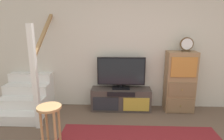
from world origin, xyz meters
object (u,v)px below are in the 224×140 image
at_px(bar_stool_near, 50,117).
at_px(media_console, 121,99).
at_px(television, 121,72).
at_px(side_cabinet, 180,82).
at_px(desk_clock, 187,44).

bearing_deg(bar_stool_near, media_console, 53.60).
bearing_deg(media_console, television, 90.00).
xyz_separation_m(television, side_cabinet, (1.21, -0.01, -0.19)).
distance_m(media_console, side_cabinet, 1.27).
bearing_deg(side_cabinet, television, 179.35).
bearing_deg(television, media_console, -90.00).
relative_size(television, side_cabinet, 0.79).
distance_m(television, bar_stool_near, 1.76).
height_order(media_console, desk_clock, desk_clock).
height_order(television, desk_clock, desk_clock).
height_order(side_cabinet, bar_stool_near, side_cabinet).
bearing_deg(television, side_cabinet, -0.65).
height_order(television, bar_stool_near, television).
xyz_separation_m(side_cabinet, bar_stool_near, (-2.22, -1.38, -0.12)).
xyz_separation_m(television, bar_stool_near, (-1.01, -1.40, -0.31)).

